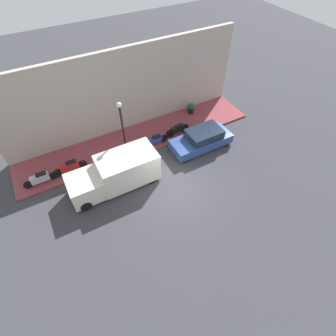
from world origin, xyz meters
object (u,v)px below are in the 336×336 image
scooter_silver (40,178)px  motorcycle_red (70,167)px  motorcycle_black (178,129)px  motorcycle_blue (155,140)px  potted_plant (191,108)px  parked_car (202,139)px  delivery_van (115,173)px  streetlamp (122,124)px

scooter_silver → motorcycle_red: 1.79m
motorcycle_black → motorcycle_red: (0.05, 7.68, 0.02)m
motorcycle_blue → potted_plant: bearing=-64.4°
motorcycle_blue → potted_plant: 4.56m
parked_car → delivery_van: (-0.40, 6.34, 0.37)m
delivery_van → motorcycle_blue: 4.08m
motorcycle_red → parked_car: bearing=-102.1°
parked_car → delivery_van: bearing=93.6°
motorcycle_blue → scooter_silver: scooter_silver is taller
motorcycle_black → motorcycle_blue: size_ratio=0.94×
delivery_van → potted_plant: delivery_van is taller
motorcycle_black → scooter_silver: size_ratio=0.92×
motorcycle_black → potted_plant: size_ratio=2.22×
parked_car → scooter_silver: (1.77, 10.32, -0.09)m
scooter_silver → potted_plant: potted_plant is taller
motorcycle_blue → potted_plant: (1.97, -4.12, 0.02)m
parked_car → motorcycle_red: (1.83, 8.53, -0.06)m
delivery_van → motorcycle_black: 5.92m
motorcycle_red → potted_plant: motorcycle_red is taller
scooter_silver → motorcycle_red: bearing=-88.1°
scooter_silver → streetlamp: bearing=-92.8°
motorcycle_blue → streetlamp: 3.05m
parked_car → motorcycle_black: parked_car is taller
delivery_van → motorcycle_blue: bearing=-61.0°
delivery_van → motorcycle_black: delivery_van is taller
parked_car → scooter_silver: bearing=80.2°
potted_plant → motorcycle_black: bearing=128.7°
parked_car → potted_plant: (3.54, -1.33, -0.10)m
scooter_silver → streetlamp: streetlamp is taller
motorcycle_black → streetlamp: (-0.28, 4.04, 2.17)m
motorcycle_blue → motorcycle_red: size_ratio=0.93×
delivery_van → motorcycle_red: delivery_van is taller
delivery_van → scooter_silver: size_ratio=2.64×
motorcycle_blue → scooter_silver: bearing=88.4°
scooter_silver → potted_plant: bearing=-81.4°
motorcycle_red → potted_plant: (1.70, -9.86, -0.04)m
scooter_silver → motorcycle_red: size_ratio=0.95×
delivery_van → potted_plant: (3.93, -7.66, -0.47)m
motorcycle_blue → motorcycle_red: motorcycle_red is taller
motorcycle_red → scooter_silver: bearing=91.9°
motorcycle_blue → scooter_silver: (0.21, 7.53, 0.03)m
motorcycle_red → streetlamp: streetlamp is taller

